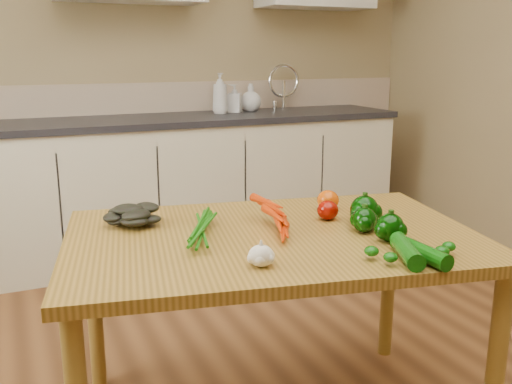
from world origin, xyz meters
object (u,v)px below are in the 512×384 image
Objects in this scene: tomato_c at (361,205)px; zucchini_b at (407,251)px; soap_bottle_b at (235,98)px; zucchini_a at (420,252)px; leafy_greens at (131,212)px; pepper_a at (364,220)px; pepper_b at (364,210)px; garlic_bulb at (261,256)px; tomato_a at (328,210)px; carrot_bunch at (252,221)px; soap_bottle_a at (220,93)px; soap_bottle_c at (251,97)px; tomato_b at (328,200)px; table at (273,256)px; pepper_c at (390,228)px.

tomato_c is 0.49m from zucchini_b.
zucchini_a is (-0.39, -2.42, -0.25)m from soap_bottle_b.
leafy_greens reaches higher than pepper_a.
zucchini_a is (-0.05, -0.36, -0.02)m from pepper_b.
pepper_b is at bearing -119.26° from tomato_c.
garlic_bulb is (-0.83, -2.28, -0.25)m from soap_bottle_b.
pepper_a reaches higher than tomato_a.
carrot_bunch is 3.04× the size of pepper_a.
carrot_bunch is (-0.60, -1.92, -0.28)m from soap_bottle_a.
tomato_c is at bearing 60.74° from pepper_b.
soap_bottle_c is 2.89× the size of tomato_c.
zucchini_b is (-0.03, 0.02, 0.00)m from zucchini_a.
pepper_b is (0.39, -0.09, 0.02)m from carrot_bunch.
tomato_b reaches higher than garlic_bulb.
tomato_b reaches higher than carrot_bunch.
soap_bottle_b is 0.14m from soap_bottle_c.
soap_bottle_a is at bearing -144.06° from soap_bottle_c.
soap_bottle_b is at bearing 58.16° from leafy_greens.
pepper_b is at bearing 55.78° from pepper_a.
soap_bottle_a is 1.40× the size of leafy_greens.
tomato_a reaches higher than tomato_c.
pepper_c is (0.31, -0.22, 0.12)m from table.
carrot_bunch is at bearing -177.62° from tomato_a.
leafy_greens is 2.65× the size of garlic_bulb.
table is 7.85× the size of soap_bottle_b.
tomato_c is at bearing -13.05° from leafy_greens.
tomato_c is at bearing 75.71° from zucchini_a.
soap_bottle_c is 2.46× the size of tomato_a.
soap_bottle_a is at bearing 82.57° from zucchini_b.
carrot_bunch is at bearing 144.73° from table.
tomato_b is 0.57m from zucchini_a.
pepper_c is 1.17× the size of tomato_a.
soap_bottle_c is 1.95m from tomato_b.
garlic_bulb is 0.46m from zucchini_a.
pepper_a is 1.07× the size of tomato_a.
soap_bottle_b reaches higher than table.
tomato_c is at bearing 58.86° from pepper_a.
garlic_bulb is 0.72× the size of pepper_b.
leafy_greens reaches higher than carrot_bunch.
leafy_greens reaches higher than table.
garlic_bulb reaches higher than table.
pepper_a is 0.99× the size of tomato_b.
tomato_c is (-0.40, -1.96, -0.25)m from soap_bottle_c.
carrot_bunch reaches higher than table.
soap_bottle_a reaches higher than soap_bottle_c.
zucchini_b is at bearing -45.45° from table.
zucchini_b reaches higher than zucchini_a.
tomato_b is at bearing 86.56° from zucchini_a.
soap_bottle_a is at bearing 85.61° from table.
pepper_c is at bearing 69.70° from zucchini_b.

